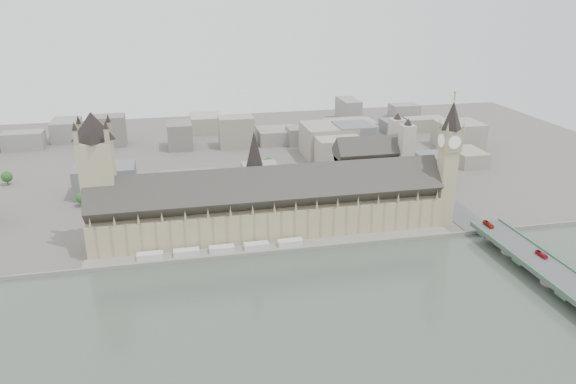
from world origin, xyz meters
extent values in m
plane|color=#595651|center=(0.00, 0.00, 0.00)|extent=(900.00, 900.00, 0.00)
cube|color=slate|center=(0.00, -15.00, 1.50)|extent=(600.00, 1.50, 3.00)
cube|color=slate|center=(0.00, -7.50, 1.00)|extent=(270.00, 15.00, 2.00)
cube|color=silver|center=(-90.00, -7.00, 4.00)|extent=(18.00, 7.00, 4.00)
cube|color=silver|center=(-65.00, -7.00, 4.00)|extent=(18.00, 7.00, 4.00)
cube|color=silver|center=(-40.00, -7.00, 4.00)|extent=(18.00, 7.00, 4.00)
cube|color=silver|center=(-15.00, -7.00, 4.00)|extent=(18.00, 7.00, 4.00)
cube|color=silver|center=(10.00, -7.00, 4.00)|extent=(18.00, 7.00, 4.00)
cube|color=tan|center=(0.00, 20.00, 12.50)|extent=(265.00, 40.00, 25.00)
cube|color=#312F2C|center=(0.00, 20.00, 35.08)|extent=(265.00, 40.73, 40.73)
cube|color=tan|center=(138.00, 8.00, 31.00)|extent=(12.00, 12.00, 62.00)
cube|color=#988F69|center=(138.00, 8.00, 70.00)|extent=(14.00, 14.00, 16.00)
cylinder|color=white|center=(145.20, 8.00, 70.00)|extent=(0.60, 10.00, 10.00)
cylinder|color=white|center=(130.80, 8.00, 70.00)|extent=(0.60, 10.00, 10.00)
cylinder|color=white|center=(138.00, 15.20, 70.00)|extent=(10.00, 0.60, 10.00)
cylinder|color=white|center=(138.00, 0.80, 70.00)|extent=(10.00, 0.60, 10.00)
cone|color=black|center=(138.00, 8.00, 89.00)|extent=(17.00, 17.00, 22.00)
cylinder|color=gold|center=(138.00, 8.00, 103.00)|extent=(1.00, 1.00, 6.00)
sphere|color=gold|center=(138.00, 8.00, 106.50)|extent=(2.00, 2.00, 2.00)
cone|color=#988F69|center=(144.50, 14.50, 82.00)|extent=(2.40, 2.40, 8.00)
cone|color=#988F69|center=(131.50, 14.50, 82.00)|extent=(2.40, 2.40, 8.00)
cone|color=#988F69|center=(144.50, 1.50, 82.00)|extent=(2.40, 2.40, 8.00)
cone|color=#988F69|center=(131.50, 1.50, 82.00)|extent=(2.40, 2.40, 8.00)
cube|color=tan|center=(-122.00, 26.00, 40.00)|extent=(23.00, 23.00, 80.00)
cone|color=black|center=(-122.00, 26.00, 90.00)|extent=(30.00, 30.00, 20.00)
cylinder|color=#988F69|center=(-10.00, 26.00, 43.00)|extent=(12.00, 12.00, 20.00)
cone|color=black|center=(-10.00, 26.00, 67.00)|extent=(13.00, 13.00, 28.00)
cube|color=#474749|center=(162.00, -87.50, 5.12)|extent=(25.00, 325.00, 10.25)
cube|color=#A09C90|center=(105.00, 95.00, 17.00)|extent=(60.00, 28.00, 34.00)
cube|color=#312F2C|center=(105.00, 95.00, 39.00)|extent=(60.00, 28.28, 28.28)
cube|color=#A09C90|center=(137.00, 107.00, 32.00)|extent=(12.00, 12.00, 64.00)
cube|color=#A09C90|center=(137.00, 83.00, 32.00)|extent=(12.00, 12.00, 64.00)
imported|color=#A82A13|center=(158.92, -24.04, 11.81)|extent=(2.70, 11.19, 3.11)
imported|color=red|center=(166.69, -76.76, 11.67)|extent=(2.94, 10.29, 2.83)
camera|label=1|loc=(-70.78, -369.71, 181.38)|focal=35.00mm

